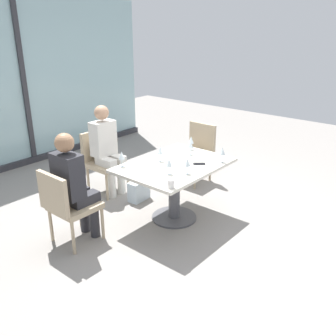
# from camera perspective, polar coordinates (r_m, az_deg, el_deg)

# --- Properties ---
(ground_plane) EXTENTS (12.00, 12.00, 0.00)m
(ground_plane) POSITION_cam_1_polar(r_m,az_deg,el_deg) (4.71, 0.94, -7.67)
(ground_plane) COLOR gray
(window_wall_backdrop) EXTENTS (5.12, 0.10, 2.70)m
(window_wall_backdrop) POSITION_cam_1_polar(r_m,az_deg,el_deg) (6.69, -21.21, 10.74)
(window_wall_backdrop) COLOR #94B7BC
(window_wall_backdrop) RESTS_ON ground_plane
(dining_table_main) EXTENTS (1.31, 0.95, 0.73)m
(dining_table_main) POSITION_cam_1_polar(r_m,az_deg,el_deg) (4.47, 0.99, -1.41)
(dining_table_main) COLOR silver
(dining_table_main) RESTS_ON ground_plane
(chair_near_window) EXTENTS (0.46, 0.51, 0.87)m
(chair_near_window) POSITION_cam_1_polar(r_m,az_deg,el_deg) (5.36, -10.06, 1.52)
(chair_near_window) COLOR tan
(chair_near_window) RESTS_ON ground_plane
(chair_far_left) EXTENTS (0.50, 0.46, 0.87)m
(chair_far_left) POSITION_cam_1_polar(r_m,az_deg,el_deg) (4.12, -15.27, -5.23)
(chair_far_left) COLOR tan
(chair_far_left) RESTS_ON ground_plane
(chair_far_right) EXTENTS (0.50, 0.46, 0.87)m
(chair_far_right) POSITION_cam_1_polar(r_m,az_deg,el_deg) (5.66, 4.37, 2.91)
(chair_far_right) COLOR tan
(chair_far_right) RESTS_ON ground_plane
(person_near_window) EXTENTS (0.34, 0.39, 1.26)m
(person_near_window) POSITION_cam_1_polar(r_m,az_deg,el_deg) (5.21, -9.42, 3.36)
(person_near_window) COLOR silver
(person_near_window) RESTS_ON ground_plane
(person_far_left) EXTENTS (0.39, 0.34, 1.26)m
(person_far_left) POSITION_cam_1_polar(r_m,az_deg,el_deg) (4.09, -14.31, -2.18)
(person_far_left) COLOR #28282D
(person_far_left) RESTS_ON ground_plane
(wine_glass_0) EXTENTS (0.07, 0.07, 0.18)m
(wine_glass_0) POSITION_cam_1_polar(r_m,az_deg,el_deg) (4.67, 3.48, 3.57)
(wine_glass_0) COLOR silver
(wine_glass_0) RESTS_ON dining_table_main
(wine_glass_1) EXTENTS (0.07, 0.07, 0.18)m
(wine_glass_1) POSITION_cam_1_polar(r_m,az_deg,el_deg) (4.05, 0.16, 0.80)
(wine_glass_1) COLOR silver
(wine_glass_1) RESTS_ON dining_table_main
(wine_glass_2) EXTENTS (0.07, 0.07, 0.18)m
(wine_glass_2) POSITION_cam_1_polar(r_m,az_deg,el_deg) (4.86, 3.55, 4.30)
(wine_glass_2) COLOR silver
(wine_glass_2) RESTS_ON dining_table_main
(wine_glass_3) EXTENTS (0.07, 0.07, 0.18)m
(wine_glass_3) POSITION_cam_1_polar(r_m,az_deg,el_deg) (4.44, -1.18, 2.67)
(wine_glass_3) COLOR silver
(wine_glass_3) RESTS_ON dining_table_main
(wine_glass_4) EXTENTS (0.07, 0.07, 0.18)m
(wine_glass_4) POSITION_cam_1_polar(r_m,az_deg,el_deg) (4.31, -7.13, 1.89)
(wine_glass_4) COLOR silver
(wine_glass_4) RESTS_ON dining_table_main
(wine_glass_5) EXTENTS (0.07, 0.07, 0.18)m
(wine_glass_5) POSITION_cam_1_polar(r_m,az_deg,el_deg) (4.46, 8.33, 2.53)
(wine_glass_5) COLOR silver
(wine_glass_5) RESTS_ON dining_table_main
(wine_glass_6) EXTENTS (0.07, 0.07, 0.18)m
(wine_glass_6) POSITION_cam_1_polar(r_m,az_deg,el_deg) (4.07, 2.99, 0.84)
(wine_glass_6) COLOR silver
(wine_glass_6) RESTS_ON dining_table_main
(coffee_cup) EXTENTS (0.08, 0.08, 0.09)m
(coffee_cup) POSITION_cam_1_polar(r_m,az_deg,el_deg) (3.75, 0.47, -2.42)
(coffee_cup) COLOR white
(coffee_cup) RESTS_ON dining_table_main
(cell_phone_on_table) EXTENTS (0.15, 0.16, 0.01)m
(cell_phone_on_table) POSITION_cam_1_polar(r_m,az_deg,el_deg) (4.40, 4.82, 0.65)
(cell_phone_on_table) COLOR black
(cell_phone_on_table) RESTS_ON dining_table_main
(handbag_0) EXTENTS (0.31, 0.18, 0.28)m
(handbag_0) POSITION_cam_1_polar(r_m,az_deg,el_deg) (5.12, -4.49, -3.46)
(handbag_0) COLOR silver
(handbag_0) RESTS_ON ground_plane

